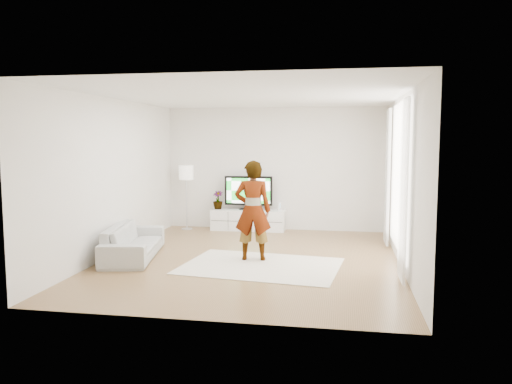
% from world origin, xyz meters
% --- Properties ---
extents(floor, '(6.00, 6.00, 0.00)m').
position_xyz_m(floor, '(0.00, 0.00, 0.00)').
color(floor, olive).
rests_on(floor, ground).
extents(ceiling, '(6.00, 6.00, 0.00)m').
position_xyz_m(ceiling, '(0.00, 0.00, 2.80)').
color(ceiling, white).
rests_on(ceiling, wall_back).
extents(wall_left, '(0.02, 6.00, 2.80)m').
position_xyz_m(wall_left, '(-2.50, 0.00, 1.40)').
color(wall_left, silver).
rests_on(wall_left, floor).
extents(wall_right, '(0.02, 6.00, 2.80)m').
position_xyz_m(wall_right, '(2.50, 0.00, 1.40)').
color(wall_right, silver).
rests_on(wall_right, floor).
extents(wall_back, '(5.00, 0.02, 2.80)m').
position_xyz_m(wall_back, '(0.00, 3.00, 1.40)').
color(wall_back, silver).
rests_on(wall_back, floor).
extents(wall_front, '(5.00, 0.02, 2.80)m').
position_xyz_m(wall_front, '(0.00, -3.00, 1.40)').
color(wall_front, silver).
rests_on(wall_front, floor).
extents(window, '(0.01, 2.60, 2.50)m').
position_xyz_m(window, '(2.48, 0.30, 1.45)').
color(window, white).
rests_on(window, wall_right).
extents(curtain_near, '(0.04, 0.70, 2.60)m').
position_xyz_m(curtain_near, '(2.40, -1.00, 1.35)').
color(curtain_near, white).
rests_on(curtain_near, floor).
extents(curtain_far, '(0.04, 0.70, 2.60)m').
position_xyz_m(curtain_far, '(2.40, 1.60, 1.35)').
color(curtain_far, white).
rests_on(curtain_far, floor).
extents(media_console, '(1.68, 0.48, 0.47)m').
position_xyz_m(media_console, '(-0.57, 2.76, 0.24)').
color(media_console, white).
rests_on(media_console, floor).
extents(television, '(1.10, 0.22, 0.77)m').
position_xyz_m(television, '(-0.57, 2.79, 0.89)').
color(television, black).
rests_on(television, media_console).
extents(game_console, '(0.07, 0.15, 0.20)m').
position_xyz_m(game_console, '(0.16, 2.76, 0.57)').
color(game_console, white).
rests_on(game_console, media_console).
extents(potted_plant, '(0.25, 0.25, 0.42)m').
position_xyz_m(potted_plant, '(-1.29, 2.77, 0.68)').
color(potted_plant, '#3F7238').
rests_on(potted_plant, media_console).
extents(rug, '(2.71, 2.09, 0.01)m').
position_xyz_m(rug, '(0.24, -0.45, 0.01)').
color(rug, beige).
rests_on(rug, floor).
extents(player, '(0.67, 0.49, 1.71)m').
position_xyz_m(player, '(0.04, -0.05, 0.87)').
color(player, '#334772').
rests_on(player, rug).
extents(sofa, '(1.13, 2.08, 0.57)m').
position_xyz_m(sofa, '(-2.07, -0.20, 0.29)').
color(sofa, '#B3B4AF').
rests_on(sofa, floor).
extents(floor_lamp, '(0.33, 0.33, 1.48)m').
position_xyz_m(floor_lamp, '(-2.00, 2.63, 1.25)').
color(floor_lamp, silver).
rests_on(floor_lamp, floor).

